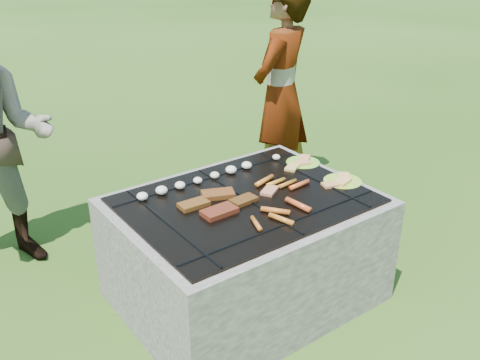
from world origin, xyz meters
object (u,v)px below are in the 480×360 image
at_px(fire_pit, 245,253).
at_px(plate_far, 303,162).
at_px(cook, 281,94).
at_px(plate_near, 343,181).

relative_size(fire_pit, plate_far, 5.41).
bearing_deg(cook, plate_near, 43.64).
bearing_deg(fire_pit, plate_near, -14.26).
distance_m(fire_pit, plate_near, 0.67).
height_order(plate_far, cook, cook).
relative_size(fire_pit, plate_near, 5.39).
relative_size(fire_pit, cook, 0.83).
distance_m(plate_far, plate_near, 0.32).
bearing_deg(plate_near, cook, 67.62).
height_order(fire_pit, plate_far, plate_far).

